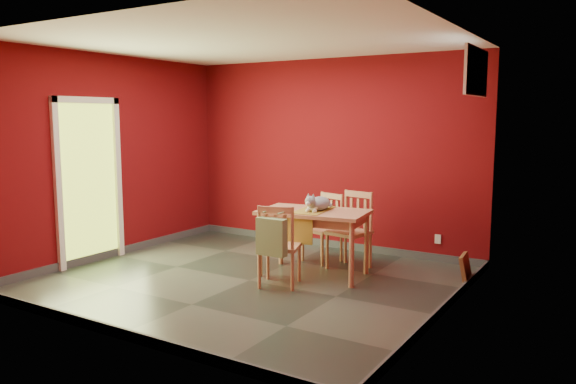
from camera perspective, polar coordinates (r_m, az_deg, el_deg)
The scene contains 13 objects.
ground at distance 6.60m, azimuth -3.95°, elevation -8.93°, with size 4.50×4.50×0.00m, color #2D342D.
room_shell at distance 6.58m, azimuth -3.95°, elevation -8.52°, with size 4.50×4.50×4.50m.
doorway at distance 7.62m, azimuth -19.60°, elevation 1.50°, with size 0.06×1.01×2.13m.
window at distance 6.33m, azimuth 18.53°, elevation 11.51°, with size 0.05×0.90×0.50m.
outlet_plate at distance 7.59m, azimuth 14.98°, elevation -4.64°, with size 0.08×0.01×0.12m, color silver.
dining_table at distance 6.65m, azimuth 2.63°, elevation -2.71°, with size 1.34×0.90×0.78m.
table_runner at distance 6.54m, azimuth 2.15°, elevation -2.48°, with size 0.42×0.73×0.35m.
chair_far_left at distance 7.37m, azimuth 3.72°, elevation -3.55°, with size 0.51×0.51×0.89m.
chair_far_right at distance 7.05m, azimuth 6.44°, elevation -3.79°, with size 0.52×0.52×0.96m.
chair_near at distance 6.25m, azimuth -0.95°, elevation -5.36°, with size 0.55×0.55×0.93m.
tote_bag at distance 6.02m, azimuth -1.68°, elevation -4.57°, with size 0.34×0.20×0.47m.
cat at distance 6.60m, azimuth 3.15°, elevation -0.91°, with size 0.24×0.46×0.23m, color slate, non-canonical shape.
picture_frame at distance 6.63m, azimuth 17.62°, elevation -7.59°, with size 0.15×0.37×0.36m.
Camera 1 is at (3.69, -5.14, 1.88)m, focal length 35.00 mm.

